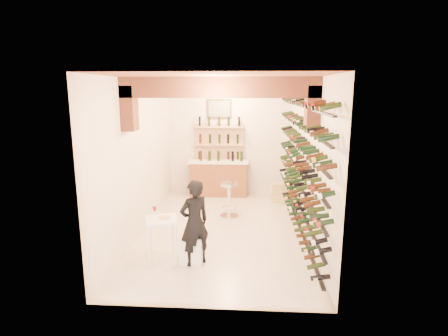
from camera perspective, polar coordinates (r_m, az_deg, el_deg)
name	(u,v)px	position (r m, az deg, el deg)	size (l,w,h in m)	color
ground	(223,229)	(8.15, -0.13, -9.42)	(6.00, 6.00, 0.00)	beige
room_shell	(222,127)	(7.36, -0.27, 6.35)	(3.52, 6.02, 3.21)	silver
wine_rack	(297,160)	(7.77, 11.20, 1.18)	(0.32, 5.70, 2.56)	black
back_counter	(219,177)	(10.53, -0.84, -1.40)	(1.70, 0.62, 1.29)	brown
back_shelving	(219,154)	(10.64, -0.75, 2.23)	(1.40, 0.31, 2.73)	tan
tasting_table	(162,226)	(6.61, -9.65, -8.88)	(0.66, 0.66, 0.95)	white
white_stool	(193,248)	(6.66, -4.89, -12.31)	(0.38, 0.38, 0.48)	white
person	(194,223)	(6.38, -4.61, -8.45)	(0.55, 0.36, 1.51)	black
chrome_barstool	(229,197)	(8.73, 0.81, -4.54)	(0.44, 0.44, 0.84)	silver
crate_lower	(280,197)	(10.08, 8.62, -4.53)	(0.43, 0.30, 0.26)	#D0B972
crate_upper	(280,188)	(10.01, 8.67, -3.07)	(0.47, 0.32, 0.27)	#D0B972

